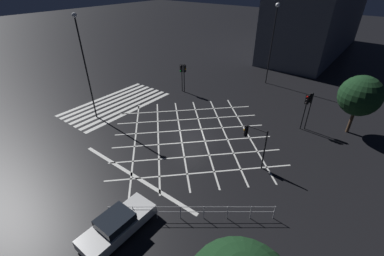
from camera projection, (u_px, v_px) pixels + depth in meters
ground_plane at (192, 136)px, 24.21m from camera, size 200.00×200.00×0.00m
road_markings at (141, 116)px, 27.44m from camera, size 17.85×23.03×0.01m
traffic_light_nw_cross at (310, 104)px, 23.93m from camera, size 0.36×0.39×3.81m
traffic_light_nw_main at (306, 105)px, 23.86m from camera, size 0.39×0.36×3.70m
traffic_light_sw_main at (181, 72)px, 31.94m from camera, size 0.39×0.36×3.55m
traffic_light_sw_cross at (185, 73)px, 31.65m from camera, size 0.36×0.39×3.63m
traffic_light_median_north at (253, 137)px, 19.45m from camera, size 0.36×1.93×3.45m
street_lamp_east at (274, 29)px, 32.07m from camera, size 0.54×0.54×10.12m
street_lamp_west at (83, 56)px, 23.98m from camera, size 0.44×0.44×10.26m
street_tree_near at (360, 96)px, 22.83m from camera, size 3.65×3.65×5.62m
waiting_car at (117, 225)px, 14.91m from camera, size 4.61×1.79×1.38m
pedestrian_railing at (192, 211)px, 15.75m from camera, size 6.27×8.11×1.05m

